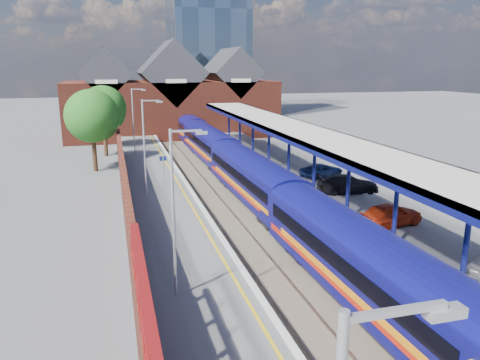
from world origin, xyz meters
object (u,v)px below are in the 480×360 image
(parked_car_dark, at_px, (348,184))
(lamp_post_d, at_px, (134,118))
(train, at_px, (227,156))
(parked_car_blue, at_px, (322,170))
(lamp_post_c, at_px, (146,142))
(platform_sign, at_px, (163,166))
(parked_car_red, at_px, (390,214))
(lamp_post_b, at_px, (176,204))

(parked_car_dark, bearing_deg, lamp_post_d, 45.56)
(train, distance_m, parked_car_dark, 12.77)
(parked_car_blue, bearing_deg, lamp_post_d, 27.88)
(lamp_post_c, relative_size, parked_car_dark, 1.52)
(train, xyz_separation_m, parked_car_blue, (7.01, -5.59, -0.57))
(lamp_post_d, xyz_separation_m, platform_sign, (1.36, -14.00, -2.30))
(train, relative_size, platform_sign, 26.38)
(parked_car_red, bearing_deg, lamp_post_b, 98.16)
(platform_sign, xyz_separation_m, parked_car_blue, (13.50, 0.11, -1.14))
(train, relative_size, lamp_post_c, 9.42)
(lamp_post_b, relative_size, lamp_post_c, 1.00)
(lamp_post_d, bearing_deg, train, -46.56)
(lamp_post_c, bearing_deg, platform_sign, 55.74)
(platform_sign, height_order, parked_car_dark, platform_sign)
(parked_car_blue, bearing_deg, parked_car_dark, 157.41)
(parked_car_blue, bearing_deg, parked_car_red, 154.25)
(lamp_post_b, bearing_deg, parked_car_dark, 41.44)
(lamp_post_d, bearing_deg, parked_car_blue, -43.06)
(lamp_post_c, height_order, parked_car_dark, lamp_post_c)
(lamp_post_b, distance_m, platform_sign, 18.20)
(lamp_post_d, xyz_separation_m, parked_car_blue, (14.86, -13.89, -3.44))
(lamp_post_c, bearing_deg, parked_car_blue, 8.08)
(parked_car_dark, relative_size, parked_car_blue, 1.17)
(platform_sign, distance_m, parked_car_blue, 13.55)
(train, height_order, platform_sign, platform_sign)
(parked_car_blue, bearing_deg, train, 32.35)
(parked_car_red, height_order, parked_car_blue, parked_car_red)
(lamp_post_b, bearing_deg, parked_car_red, 21.96)
(lamp_post_d, height_order, parked_car_dark, lamp_post_d)
(lamp_post_b, relative_size, lamp_post_d, 1.00)
(train, relative_size, parked_car_blue, 16.70)
(lamp_post_c, distance_m, lamp_post_d, 16.00)
(lamp_post_d, bearing_deg, lamp_post_b, -90.00)
(lamp_post_b, relative_size, platform_sign, 2.80)
(lamp_post_d, bearing_deg, parked_car_red, -63.32)
(platform_sign, relative_size, parked_car_blue, 0.63)
(lamp_post_b, bearing_deg, train, 71.66)
(parked_car_dark, distance_m, parked_car_blue, 5.29)
(parked_car_red, xyz_separation_m, parked_car_dark, (1.17, 7.44, -0.04))
(lamp_post_c, xyz_separation_m, parked_car_blue, (14.86, 2.11, -3.44))
(lamp_post_c, xyz_separation_m, platform_sign, (1.36, 2.00, -2.30))
(lamp_post_c, height_order, platform_sign, lamp_post_c)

